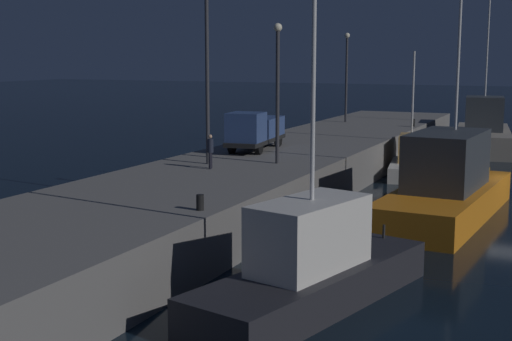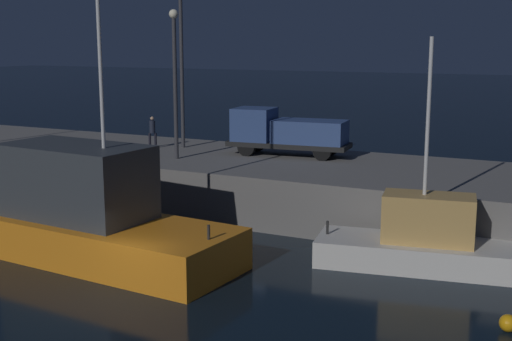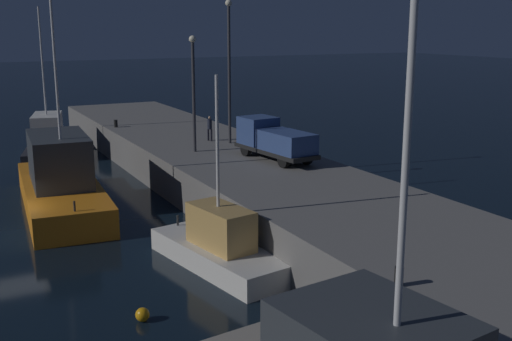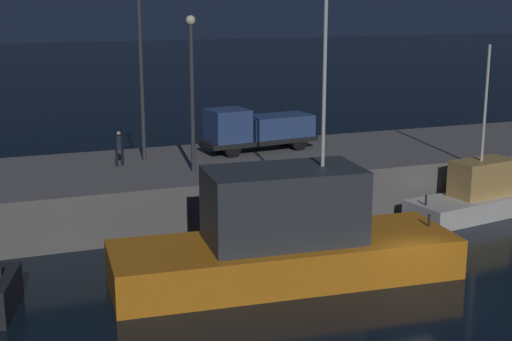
{
  "view_description": "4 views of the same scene",
  "coord_description": "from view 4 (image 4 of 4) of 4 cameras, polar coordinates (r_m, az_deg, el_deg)",
  "views": [
    {
      "loc": [
        -39.56,
        -2.85,
        7.89
      ],
      "look_at": [
        -3.16,
        13.55,
        1.53
      ],
      "focal_mm": 50.67,
      "sensor_mm": 36.0,
      "label": 1
    },
    {
      "loc": [
        13.03,
        -16.42,
        8.02
      ],
      "look_at": [
        -1.67,
        13.14,
        1.75
      ],
      "focal_mm": 47.77,
      "sensor_mm": 36.0,
      "label": 2
    },
    {
      "loc": [
        31.22,
        -2.91,
        10.12
      ],
      "look_at": [
        -1.68,
        13.97,
        1.56
      ],
      "focal_mm": 44.12,
      "sensor_mm": 36.0,
      "label": 3
    },
    {
      "loc": [
        -14.13,
        -20.65,
        10.27
      ],
      "look_at": [
        -1.6,
        12.6,
        1.82
      ],
      "focal_mm": 50.96,
      "sensor_mm": 36.0,
      "label": 4
    }
  ],
  "objects": [
    {
      "name": "ground_plane",
      "position": [
        27.05,
        12.85,
        -9.28
      ],
      "size": [
        320.0,
        320.0,
        0.0
      ],
      "primitive_type": "plane",
      "color": "black"
    },
    {
      "name": "pier_quay",
      "position": [
        37.79,
        1.95,
        -0.55
      ],
      "size": [
        64.2,
        8.89,
        2.35
      ],
      "color": "slate",
      "rests_on": "ground"
    },
    {
      "name": "fishing_boat_blue",
      "position": [
        27.06,
        2.28,
        -5.38
      ],
      "size": [
        13.2,
        4.9,
        14.22
      ],
      "color": "orange",
      "rests_on": "ground"
    },
    {
      "name": "fishing_trawler_green",
      "position": [
        36.81,
        17.13,
        -1.92
      ],
      "size": [
        7.81,
        3.76,
        8.19
      ],
      "color": "silver",
      "rests_on": "ground"
    },
    {
      "name": "lamp_post_west",
      "position": [
        36.11,
        -9.05,
        9.2
      ],
      "size": [
        0.44,
        0.44,
        9.39
      ],
      "color": "#38383D",
      "rests_on": "pier_quay"
    },
    {
      "name": "lamp_post_east",
      "position": [
        33.51,
        -5.07,
        7.02
      ],
      "size": [
        0.44,
        0.44,
        7.18
      ],
      "color": "#38383D",
      "rests_on": "pier_quay"
    },
    {
      "name": "utility_truck",
      "position": [
        38.37,
        0.07,
        3.29
      ],
      "size": [
        6.31,
        2.57,
        2.35
      ],
      "color": "black",
      "rests_on": "pier_quay"
    },
    {
      "name": "dockworker",
      "position": [
        35.59,
        -10.69,
        1.88
      ],
      "size": [
        0.44,
        0.4,
        1.7
      ],
      "color": "black",
      "rests_on": "pier_quay"
    }
  ]
}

